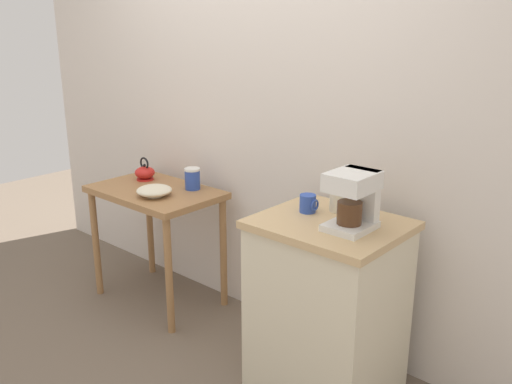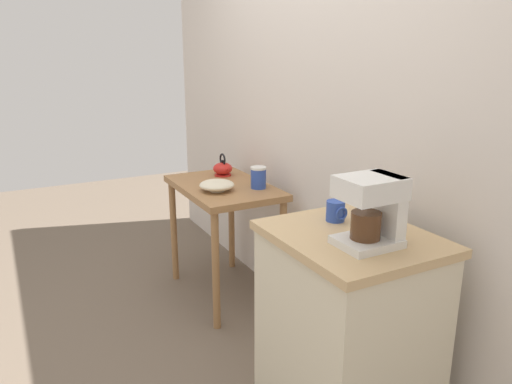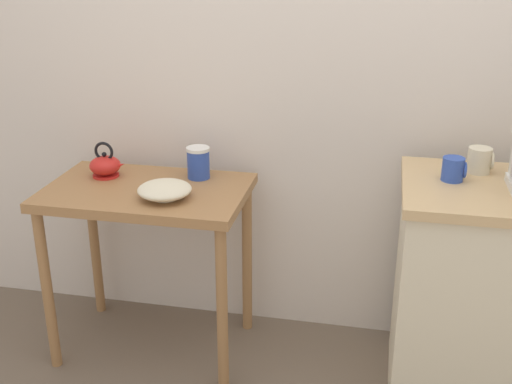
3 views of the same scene
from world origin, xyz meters
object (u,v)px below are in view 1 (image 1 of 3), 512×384
Objects in this scene: teakettle at (145,173)px; coffee_maker at (354,198)px; bowl_stoneware at (154,191)px; mug_small_cream at (339,202)px; canister_enamel at (192,179)px; mug_blue at (308,204)px.

coffee_maker is at bearing -5.10° from teakettle.
mug_small_cream reaches higher than bowl_stoneware.
teakettle reaches higher than canister_enamel.
coffee_maker reaches higher than mug_small_cream.
coffee_maker is 0.29m from mug_blue.
canister_enamel is at bearing 176.79° from mug_small_cream.
mug_blue is at bearing -4.40° from teakettle.
teakettle is 1.85× the size of mug_blue.
bowl_stoneware is at bearing -170.87° from mug_small_cream.
coffee_maker reaches higher than bowl_stoneware.
mug_blue is at bearing -9.66° from canister_enamel.
bowl_stoneware is 2.20× the size of mug_small_cream.
mug_small_cream is (0.10, 0.11, 0.00)m from mug_blue.
mug_blue is (1.01, -0.17, 0.10)m from canister_enamel.
mug_blue is 0.15m from mug_small_cream.
canister_enamel is at bearing 76.07° from bowl_stoneware.
bowl_stoneware is at bearing -103.93° from canister_enamel.
bowl_stoneware is 2.44× the size of mug_blue.
bowl_stoneware is at bearing -29.65° from teakettle.
teakettle is at bearing 150.35° from bowl_stoneware.
mug_blue is at bearing -132.99° from mug_small_cream.
bowl_stoneware is at bearing -178.41° from coffee_maker.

